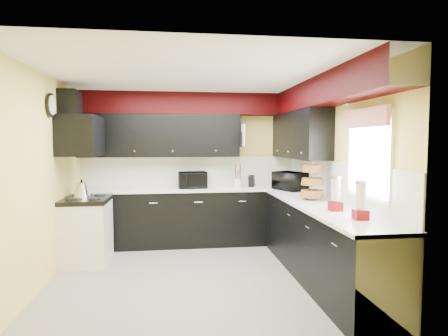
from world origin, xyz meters
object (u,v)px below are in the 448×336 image
microwave (290,181)px  utensil_crock (238,183)px  knife_block (252,181)px  kettle (82,190)px  toaster_oven (193,180)px

microwave → utensil_crock: (-0.76, 0.44, -0.07)m
microwave → knife_block: 0.71m
microwave → kettle: 3.12m
microwave → toaster_oven: bearing=48.6°
toaster_oven → knife_block: 0.99m
toaster_oven → knife_block: (0.99, 0.00, -0.04)m
microwave → kettle: (-3.11, -0.21, -0.06)m
knife_block → microwave: bearing=-18.5°
knife_block → toaster_oven: bearing=-156.3°
toaster_oven → utensil_crock: size_ratio=3.03×
microwave → knife_block: size_ratio=2.68×
microwave → utensil_crock: microwave is taller
toaster_oven → microwave: microwave is taller
microwave → utensil_crock: 0.88m
kettle → knife_block: bearing=14.9°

